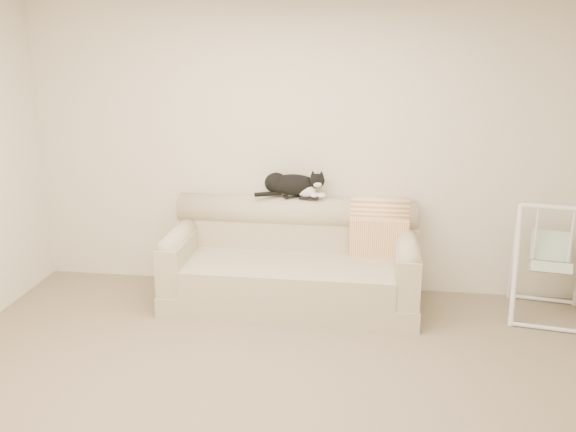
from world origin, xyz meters
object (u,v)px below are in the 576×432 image
(sofa, at_px, (292,264))
(remote_b, at_px, (309,198))
(remote_a, at_px, (293,196))
(tuxedo_cat, at_px, (293,185))
(baby_swing, at_px, (550,261))

(sofa, bearing_deg, remote_b, 60.14)
(remote_a, xyz_separation_m, tuxedo_cat, (-0.00, -0.00, 0.11))
(remote_b, distance_m, tuxedo_cat, 0.19)
(tuxedo_cat, bearing_deg, remote_b, -14.92)
(sofa, xyz_separation_m, tuxedo_cat, (-0.03, 0.24, 0.66))
(sofa, distance_m, baby_swing, 2.18)
(sofa, distance_m, tuxedo_cat, 0.71)
(remote_a, distance_m, remote_b, 0.15)
(remote_a, distance_m, baby_swing, 2.26)
(remote_a, height_order, baby_swing, baby_swing)
(sofa, height_order, baby_swing, baby_swing)
(remote_a, bearing_deg, baby_swing, -6.56)
(sofa, relative_size, baby_swing, 2.23)
(remote_a, relative_size, remote_b, 1.01)
(remote_b, bearing_deg, remote_a, 164.11)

